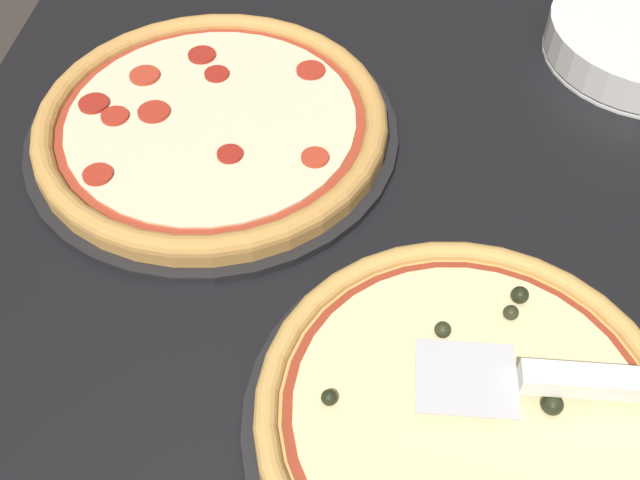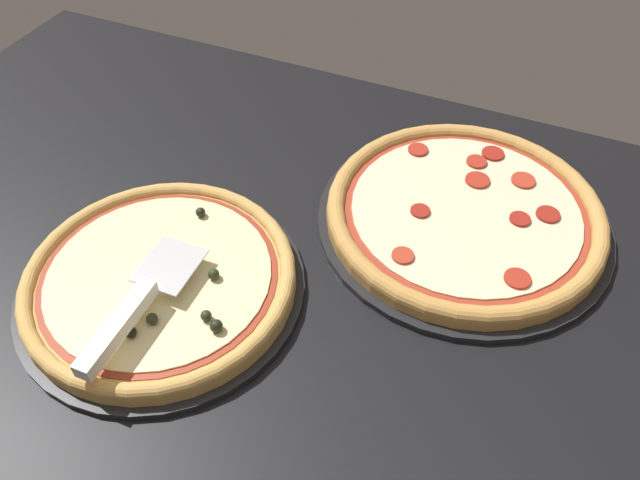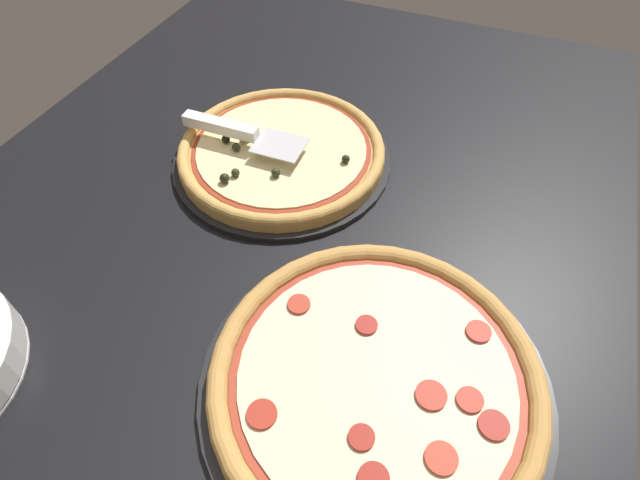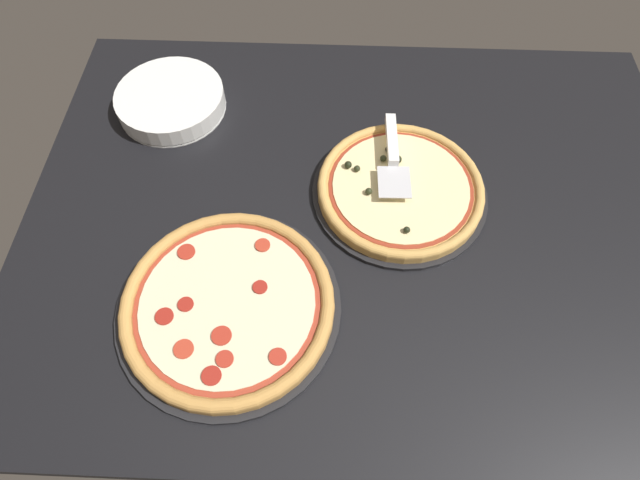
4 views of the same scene
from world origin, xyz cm
name	(u,v)px [view 3 (image 3 of 4)]	position (x,y,z in cm)	size (l,w,h in cm)	color
ground_plane	(286,206)	(0.00, 0.00, -1.80)	(143.23, 106.72, 3.60)	black
pizza_pan_front	(282,159)	(-8.04, -4.32, 0.50)	(37.73, 37.73, 1.00)	black
pizza_front	(282,151)	(-8.02, -4.34, 2.42)	(35.47, 35.47, 3.96)	tan
pizza_pan_back	(375,384)	(25.21, 23.73, 0.50)	(42.40, 42.40, 1.00)	black
pizza_back	(376,377)	(25.22, 23.75, 2.28)	(39.86, 39.86, 2.80)	#C68E47
serving_spatula	(231,129)	(-6.16, -12.65, 5.80)	(7.00, 21.93, 2.00)	silver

